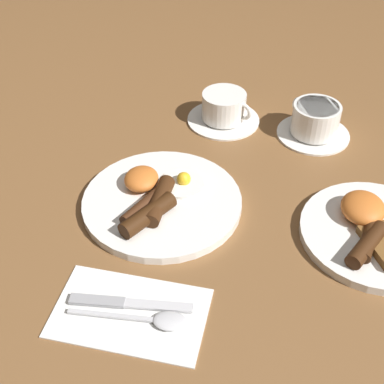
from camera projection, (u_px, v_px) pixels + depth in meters
name	position (u px, v px, depth m)	size (l,w,h in m)	color
ground_plane	(162.00, 205.00, 0.93)	(3.00, 3.00, 0.00)	brown
breakfast_plate_near	(160.00, 200.00, 0.92)	(0.28, 0.28, 0.05)	white
breakfast_plate_far	(375.00, 230.00, 0.86)	(0.25, 0.25, 0.05)	white
teacup_near	(224.00, 109.00, 1.12)	(0.15, 0.15, 0.06)	white
teacup_far	(315.00, 122.00, 1.07)	(0.15, 0.15, 0.07)	white
napkin	(129.00, 312.00, 0.76)	(0.13, 0.22, 0.01)	white
knife	(124.00, 303.00, 0.76)	(0.03, 0.18, 0.01)	silver
spoon	(157.00, 320.00, 0.74)	(0.03, 0.17, 0.01)	silver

